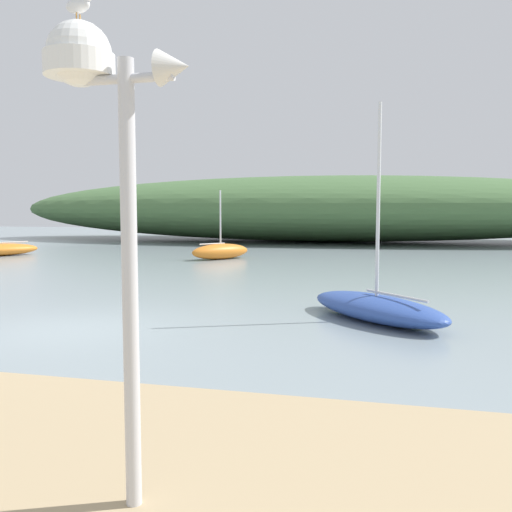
{
  "coord_description": "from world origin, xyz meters",
  "views": [
    {
      "loc": [
        6.25,
        -9.92,
        2.46
      ],
      "look_at": [
        2.68,
        4.69,
        1.19
      ],
      "focal_mm": 38.43,
      "sensor_mm": 36.0,
      "label": 1
    }
  ],
  "objects_px": {
    "mast_structure": "(98,110)",
    "seagull_on_radar": "(79,4)",
    "sailboat_centre_water": "(376,307)",
    "sailboat_far_left": "(221,251)"
  },
  "relations": [
    {
      "from": "seagull_on_radar",
      "to": "sailboat_centre_water",
      "type": "distance_m",
      "value": 9.58
    },
    {
      "from": "sailboat_centre_water",
      "to": "seagull_on_radar",
      "type": "bearing_deg",
      "value": -102.91
    },
    {
      "from": "mast_structure",
      "to": "seagull_on_radar",
      "type": "bearing_deg",
      "value": -179.25
    },
    {
      "from": "mast_structure",
      "to": "sailboat_centre_water",
      "type": "height_order",
      "value": "sailboat_centre_water"
    },
    {
      "from": "seagull_on_radar",
      "to": "mast_structure",
      "type": "bearing_deg",
      "value": 0.75
    },
    {
      "from": "sailboat_centre_water",
      "to": "sailboat_far_left",
      "type": "xyz_separation_m",
      "value": [
        -7.92,
        13.65,
        0.1
      ]
    },
    {
      "from": "seagull_on_radar",
      "to": "sailboat_centre_water",
      "type": "bearing_deg",
      "value": 77.09
    },
    {
      "from": "sailboat_centre_water",
      "to": "sailboat_far_left",
      "type": "height_order",
      "value": "sailboat_centre_water"
    },
    {
      "from": "mast_structure",
      "to": "seagull_on_radar",
      "type": "relative_size",
      "value": 13.39
    },
    {
      "from": "seagull_on_radar",
      "to": "sailboat_centre_water",
      "type": "relative_size",
      "value": 0.06
    }
  ]
}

